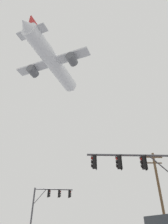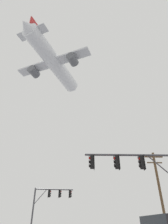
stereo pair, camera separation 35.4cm
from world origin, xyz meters
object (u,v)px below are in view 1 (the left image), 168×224
Objects in this scene: signal_pole_near at (142,171)px; airplane at (53,63)px; signal_pole_far at (49,199)px; utility_pole at (159,190)px.

airplane is at bearing 112.60° from signal_pole_near.
signal_pole_far is at bearing -74.29° from airplane.
airplane reaches higher than utility_pole.
signal_pole_near is 10.35m from utility_pole.
airplane is (-15.97, 17.36, 36.05)m from utility_pole.
airplane is (-3.35, 11.92, 36.40)m from signal_pole_far.
utility_pole is at bearing 61.36° from signal_pole_near.
utility_pole is 0.34× the size of airplane.
signal_pole_near is 1.12× the size of signal_pole_far.
airplane reaches higher than signal_pole_far.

